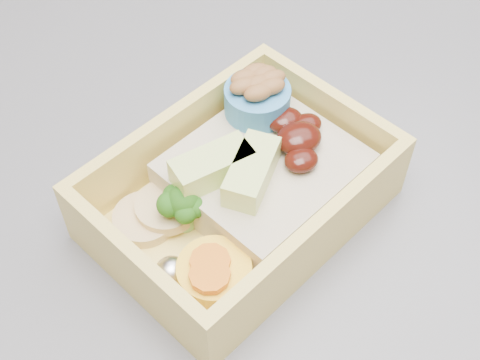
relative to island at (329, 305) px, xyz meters
name	(u,v)px	position (x,y,z in m)	size (l,w,h in m)	color
island	(329,305)	(0.00, 0.00, 0.00)	(1.24, 0.84, 0.92)	brown
bento_box	(244,184)	(-0.17, -0.11, 0.48)	(0.23, 0.21, 0.07)	#E8CB5F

